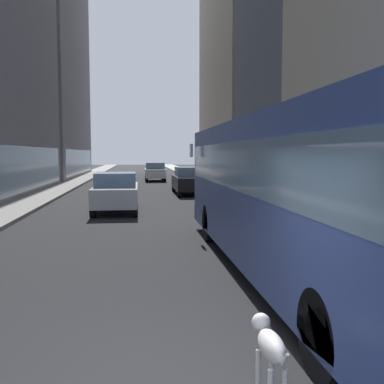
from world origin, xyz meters
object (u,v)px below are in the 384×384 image
(car_silver_sedan, at_px, (116,191))
(car_white_van, at_px, (155,172))
(transit_bus, at_px, (295,185))
(car_black_suv, at_px, (190,180))
(dalmatian_dog, at_px, (269,345))

(car_silver_sedan, relative_size, car_white_van, 1.13)
(car_white_van, bearing_deg, car_silver_sedan, -96.61)
(car_white_van, bearing_deg, transit_bus, -87.06)
(transit_bus, height_order, car_silver_sedan, transit_bus)
(transit_bus, distance_m, car_black_suv, 17.87)
(car_black_suv, xyz_separation_m, car_white_van, (-1.60, 13.31, -0.00))
(car_silver_sedan, xyz_separation_m, dalmatian_dog, (2.20, -14.79, -0.31))
(transit_bus, xyz_separation_m, car_silver_sedan, (-4.00, 10.46, -0.95))
(car_silver_sedan, bearing_deg, dalmatian_dog, -81.55)
(car_black_suv, bearing_deg, dalmatian_dog, -94.65)
(transit_bus, xyz_separation_m, car_white_van, (-1.60, 31.15, -0.96))
(car_black_suv, distance_m, dalmatian_dog, 22.26)
(car_black_suv, bearing_deg, transit_bus, -90.00)
(transit_bus, relative_size, car_silver_sedan, 2.40)
(transit_bus, bearing_deg, dalmatian_dog, -112.57)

